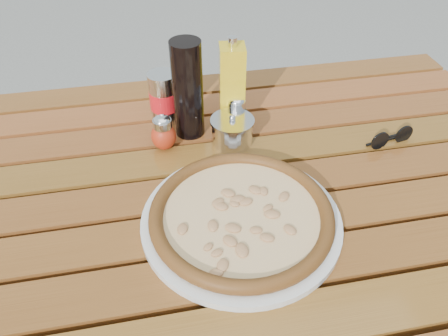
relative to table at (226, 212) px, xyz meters
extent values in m
cube|color=#35190C|center=(0.64, 0.39, -0.32)|extent=(0.06, 0.06, 0.70)
cube|color=#331E0B|center=(0.00, 0.00, 0.03)|extent=(1.36, 0.86, 0.04)
cube|color=#55300F|center=(0.00, -0.30, 0.06)|extent=(1.40, 0.09, 0.03)
cube|color=#4F280D|center=(0.00, -0.20, 0.06)|extent=(1.40, 0.09, 0.03)
cube|color=#51290E|center=(0.00, -0.10, 0.06)|extent=(1.40, 0.09, 0.03)
cube|color=#4F270E|center=(0.00, 0.00, 0.06)|extent=(1.40, 0.09, 0.03)
cube|color=#4F2D0E|center=(0.00, 0.10, 0.06)|extent=(1.40, 0.09, 0.03)
cube|color=#53270E|center=(0.00, 0.20, 0.06)|extent=(1.40, 0.09, 0.03)
cube|color=#5C2A10|center=(0.00, 0.30, 0.06)|extent=(1.40, 0.09, 0.03)
cube|color=#4F280E|center=(0.00, 0.41, 0.06)|extent=(1.40, 0.09, 0.03)
cylinder|color=silver|center=(0.01, -0.10, 0.08)|extent=(0.47, 0.47, 0.01)
cylinder|color=#FFEBB6|center=(0.01, -0.10, 0.09)|extent=(0.37, 0.37, 0.01)
torus|color=black|center=(0.01, -0.10, 0.10)|extent=(0.39, 0.39, 0.03)
ellipsoid|color=red|center=(-0.11, 0.15, 0.11)|extent=(0.07, 0.07, 0.06)
cylinder|color=silver|center=(-0.11, 0.15, 0.14)|extent=(0.05, 0.05, 0.02)
ellipsoid|color=white|center=(-0.11, 0.15, 0.15)|extent=(0.05, 0.05, 0.02)
ellipsoid|color=#373D18|center=(0.06, 0.19, 0.11)|extent=(0.06, 0.06, 0.06)
cylinder|color=silver|center=(0.06, 0.19, 0.14)|extent=(0.04, 0.04, 0.02)
ellipsoid|color=white|center=(0.06, 0.19, 0.15)|extent=(0.04, 0.04, 0.02)
cylinder|color=black|center=(-0.04, 0.19, 0.19)|extent=(0.08, 0.08, 0.22)
cylinder|color=silver|center=(-0.09, 0.26, 0.14)|extent=(0.08, 0.08, 0.12)
cylinder|color=red|center=(-0.09, 0.26, 0.13)|extent=(0.08, 0.08, 0.04)
cube|color=gold|center=(0.06, 0.22, 0.17)|extent=(0.06, 0.06, 0.19)
cylinder|color=silver|center=(0.06, 0.22, 0.28)|extent=(0.02, 0.02, 0.02)
cylinder|color=silver|center=(0.04, 0.14, 0.10)|extent=(0.10, 0.10, 0.05)
cylinder|color=silver|center=(0.04, 0.14, 0.13)|extent=(0.11, 0.11, 0.01)
sphere|color=silver|center=(0.04, 0.14, 0.14)|extent=(0.02, 0.02, 0.01)
cylinder|color=black|center=(0.35, 0.06, 0.09)|extent=(0.04, 0.01, 0.04)
cylinder|color=black|center=(0.42, 0.07, 0.09)|extent=(0.04, 0.01, 0.04)
cube|color=black|center=(0.38, 0.06, 0.10)|extent=(0.02, 0.01, 0.00)
cube|color=black|center=(0.37, 0.07, 0.08)|extent=(0.09, 0.02, 0.00)
cube|color=black|center=(0.39, 0.08, 0.08)|extent=(0.09, 0.02, 0.00)
camera|label=1|loc=(-0.12, -0.62, 0.67)|focal=35.00mm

